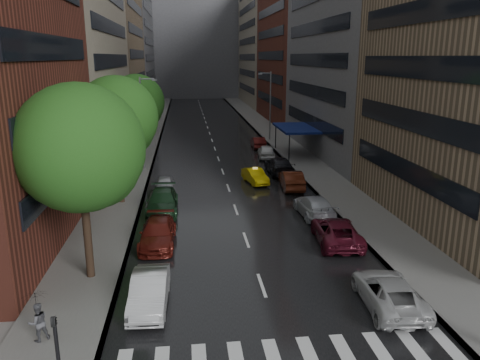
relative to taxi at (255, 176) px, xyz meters
name	(u,v)px	position (x,y,z in m)	size (l,w,h in m)	color
ground	(277,330)	(-2.55, -23.38, -0.65)	(220.00, 220.00, 0.00)	gray
road	(210,136)	(-2.55, 26.62, -0.65)	(14.00, 140.00, 0.01)	black
sidewalk_left	(147,136)	(-11.55, 26.62, -0.58)	(4.00, 140.00, 0.15)	gray
sidewalk_right	(272,134)	(6.45, 26.62, -0.58)	(4.00, 140.00, 0.15)	gray
crosswalk	(293,360)	(-2.35, -25.38, -0.64)	(13.15, 2.80, 0.01)	silver
buildings_left	(106,23)	(-17.55, 35.41, 15.34)	(8.00, 108.00, 38.00)	maroon
buildings_right	(304,30)	(12.44, 33.33, 14.38)	(8.05, 109.10, 36.00)	#937A5B
building_far	(196,38)	(-2.55, 94.62, 15.35)	(40.00, 14.00, 32.00)	slate
tree_near	(80,148)	(-11.15, -17.61, 6.16)	(6.24, 6.24, 9.95)	#382619
tree_mid	(117,117)	(-11.15, -4.82, 6.04)	(6.13, 6.13, 9.78)	#382619
tree_far	(137,102)	(-11.15, 10.63, 5.73)	(5.85, 5.85, 9.33)	#382619
taxi	(255,176)	(0.00, 0.00, 0.00)	(1.38, 3.96, 1.30)	yellow
parked_cars_left	(160,219)	(-7.95, -10.96, 0.10)	(2.26, 22.73, 1.60)	silver
parked_cars_right	(299,188)	(2.85, -4.83, 0.10)	(2.96, 43.27, 1.61)	#BBBBBB
ped_black_umbrella	(37,312)	(-12.10, -23.17, 0.74)	(0.98, 0.98, 2.09)	#55555A
traffic_light	(58,357)	(-10.15, -27.44, 1.58)	(0.18, 0.15, 3.45)	black
street_lamp_left	(143,121)	(-10.27, 6.62, 4.24)	(1.74, 0.22, 9.00)	gray
street_lamp_right	(270,104)	(5.17, 21.62, 4.24)	(1.74, 0.22, 9.00)	gray
awning	(296,128)	(6.43, 11.62, 2.48)	(4.00, 8.00, 3.12)	navy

